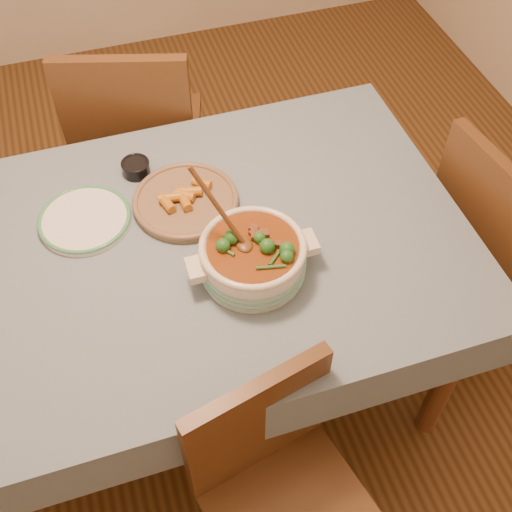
{
  "coord_description": "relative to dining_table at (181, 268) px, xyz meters",
  "views": [
    {
      "loc": [
        -0.14,
        -1.17,
        2.16
      ],
      "look_at": [
        0.18,
        -0.17,
        0.85
      ],
      "focal_mm": 45.0,
      "sensor_mm": 36.0,
      "label": 1
    }
  ],
  "objects": [
    {
      "name": "dining_table",
      "position": [
        0.0,
        0.0,
        0.0
      ],
      "size": [
        1.68,
        1.08,
        0.76
      ],
      "color": "brown",
      "rests_on": "floor"
    },
    {
      "name": "white_plate",
      "position": [
        -0.24,
        0.18,
        0.1
      ],
      "size": [
        0.35,
        0.35,
        0.02
      ],
      "rotation": [
        0.0,
        0.0,
        0.42
      ],
      "color": "white",
      "rests_on": "dining_table"
    },
    {
      "name": "chair_right",
      "position": [
        1.05,
        -0.09,
        -0.14
      ],
      "size": [
        0.48,
        0.48,
        0.92
      ],
      "rotation": [
        0.0,
        0.0,
        1.7
      ],
      "color": "#55331A",
      "rests_on": "floor"
    },
    {
      "name": "fried_plate",
      "position": [
        0.06,
        0.16,
        0.11
      ],
      "size": [
        0.37,
        0.37,
        0.05
      ],
      "rotation": [
        0.0,
        0.0,
        0.23
      ],
      "color": "#816547",
      "rests_on": "dining_table"
    },
    {
      "name": "condiment_bowl",
      "position": [
        -0.05,
        0.34,
        0.12
      ],
      "size": [
        0.11,
        0.11,
        0.05
      ],
      "rotation": [
        0.0,
        0.0,
        0.38
      ],
      "color": "black",
      "rests_on": "dining_table"
    },
    {
      "name": "floor",
      "position": [
        0.0,
        0.0,
        -0.66
      ],
      "size": [
        4.5,
        4.5,
        0.0
      ],
      "primitive_type": "plane",
      "color": "#442913",
      "rests_on": "ground"
    },
    {
      "name": "chair_near",
      "position": [
        0.09,
        -0.62,
        -0.18
      ],
      "size": [
        0.48,
        0.48,
        0.85
      ],
      "rotation": [
        0.0,
        0.0,
        0.23
      ],
      "color": "#55331A",
      "rests_on": "floor"
    },
    {
      "name": "stew_casserole",
      "position": [
        0.18,
        -0.14,
        0.16
      ],
      "size": [
        0.36,
        0.29,
        0.34
      ],
      "rotation": [
        0.0,
        0.0,
        -0.01
      ],
      "color": "#EDE1C6",
      "rests_on": "dining_table"
    },
    {
      "name": "chair_far",
      "position": [
        0.0,
        0.76,
        -0.11
      ],
      "size": [
        0.56,
        0.56,
        0.97
      ],
      "rotation": [
        0.0,
        0.0,
        2.86
      ],
      "color": "#55331A",
      "rests_on": "floor"
    }
  ]
}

